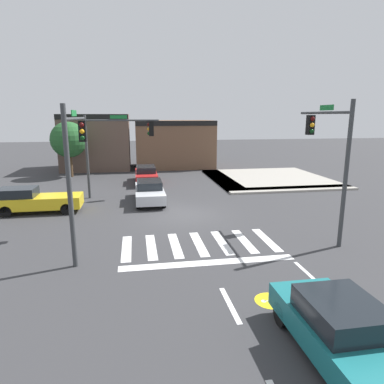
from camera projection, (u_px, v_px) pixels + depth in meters
ground_plane at (184, 215)px, 19.25m from camera, size 120.00×120.00×0.00m
crosswalk_near at (199, 244)px, 14.92m from camera, size 6.65×2.93×0.01m
lane_markings at (306, 359)px, 7.86m from camera, size 6.80×20.25×0.01m
bike_detector_marking at (271, 301)px, 10.33m from camera, size 0.98×0.98×0.01m
curb_corner_northeast at (265, 179)px, 29.67m from camera, size 10.00×10.60×0.15m
storefront_row at (136, 143)px, 36.44m from camera, size 15.74×6.11×5.66m
traffic_signal_southwest at (75, 154)px, 13.53m from camera, size 0.32×4.79×5.91m
traffic_signal_southeast at (329, 146)px, 15.08m from camera, size 0.32×4.28×6.15m
traffic_signal_northwest at (116, 140)px, 22.72m from camera, size 4.91×0.32×5.56m
car_yellow at (35, 200)px, 19.63m from camera, size 4.70×1.73×1.48m
car_teal at (342, 330)px, 7.73m from camera, size 1.80×4.23×1.44m
car_silver at (150, 191)px, 22.12m from camera, size 1.80×4.68×1.38m
car_red at (146, 174)px, 28.39m from camera, size 1.74×4.77×1.40m
roadside_tree at (69, 140)px, 30.61m from camera, size 3.20×3.20×5.00m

